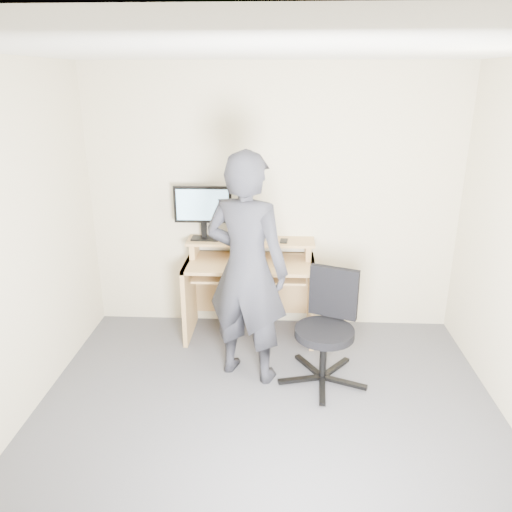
# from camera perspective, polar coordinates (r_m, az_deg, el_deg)

# --- Properties ---
(ground) EXTENTS (3.50, 3.50, 0.00)m
(ground) POSITION_cam_1_polar(r_m,az_deg,el_deg) (3.71, 1.13, -19.70)
(ground) COLOR #59595F
(ground) RESTS_ON ground
(back_wall) EXTENTS (3.50, 0.02, 2.50)m
(back_wall) POSITION_cam_1_polar(r_m,az_deg,el_deg) (4.74, 1.92, 6.25)
(back_wall) COLOR beige
(back_wall) RESTS_ON ground
(ceiling) EXTENTS (3.50, 3.50, 0.02)m
(ceiling) POSITION_cam_1_polar(r_m,az_deg,el_deg) (2.87, 1.48, 22.61)
(ceiling) COLOR white
(ceiling) RESTS_ON back_wall
(desk) EXTENTS (1.20, 0.60, 0.91)m
(desk) POSITION_cam_1_polar(r_m,az_deg,el_deg) (4.76, -0.64, -2.60)
(desk) COLOR tan
(desk) RESTS_ON ground
(monitor) EXTENTS (0.54, 0.15, 0.51)m
(monitor) POSITION_cam_1_polar(r_m,az_deg,el_deg) (4.67, -6.09, 5.49)
(monitor) COLOR black
(monitor) RESTS_ON desk
(external_drive) EXTENTS (0.10, 0.14, 0.20)m
(external_drive) POSITION_cam_1_polar(r_m,az_deg,el_deg) (4.68, -2.74, 3.01)
(external_drive) COLOR black
(external_drive) RESTS_ON desk
(travel_mug) EXTENTS (0.08, 0.08, 0.17)m
(travel_mug) POSITION_cam_1_polar(r_m,az_deg,el_deg) (4.67, 0.74, 2.77)
(travel_mug) COLOR silver
(travel_mug) RESTS_ON desk
(smartphone) EXTENTS (0.08, 0.14, 0.01)m
(smartphone) POSITION_cam_1_polar(r_m,az_deg,el_deg) (4.67, 3.19, 1.74)
(smartphone) COLOR black
(smartphone) RESTS_ON desk
(charger) EXTENTS (0.05, 0.05, 0.03)m
(charger) POSITION_cam_1_polar(r_m,az_deg,el_deg) (4.68, -4.66, 1.89)
(charger) COLOR black
(charger) RESTS_ON desk
(headphones) EXTENTS (0.20, 0.20, 0.06)m
(headphones) POSITION_cam_1_polar(r_m,az_deg,el_deg) (4.78, -3.04, 2.21)
(headphones) COLOR silver
(headphones) RESTS_ON desk
(keyboard) EXTENTS (0.49, 0.28, 0.03)m
(keyboard) POSITION_cam_1_polar(r_m,az_deg,el_deg) (4.56, -0.82, -2.03)
(keyboard) COLOR black
(keyboard) RESTS_ON desk
(mouse) EXTENTS (0.10, 0.07, 0.04)m
(mouse) POSITION_cam_1_polar(r_m,az_deg,el_deg) (4.50, 2.57, -0.92)
(mouse) COLOR black
(mouse) RESTS_ON desk
(office_chair) EXTENTS (0.72, 0.70, 0.90)m
(office_chair) POSITION_cam_1_polar(r_m,az_deg,el_deg) (4.08, 8.15, -7.65)
(office_chair) COLOR black
(office_chair) RESTS_ON ground
(person) EXTENTS (0.80, 0.66, 1.87)m
(person) POSITION_cam_1_polar(r_m,az_deg,el_deg) (3.91, -1.08, -1.56)
(person) COLOR black
(person) RESTS_ON ground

